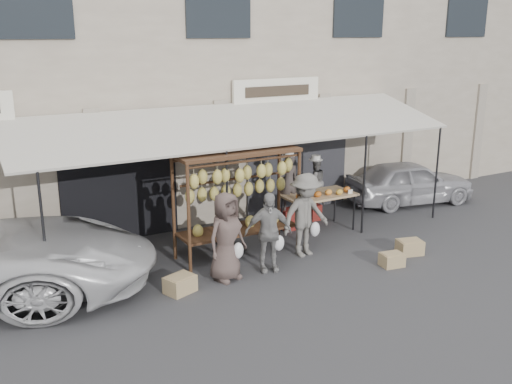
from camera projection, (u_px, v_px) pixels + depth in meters
ground_plane at (299, 271)px, 11.21m from camera, size 90.00×90.00×0.00m
shophouse at (172, 66)px, 15.68m from camera, size 24.00×6.15×7.30m
awning at (245, 125)px, 12.44m from camera, size 10.00×2.35×2.92m
banana_rack at (238, 183)px, 11.60m from camera, size 2.60×0.90×2.24m
produce_table at (320, 196)px, 13.24m from camera, size 1.70×0.90×1.04m
vendor_left at (289, 182)px, 13.29m from camera, size 0.50×0.34×1.34m
vendor_right at (315, 182)px, 14.02m from camera, size 0.62×0.51×1.17m
customer_left at (226, 237)px, 10.63m from camera, size 0.96×0.77×1.71m
customer_mid at (268, 232)px, 11.03m from camera, size 1.00×0.63×1.59m
customer_right at (305, 215)px, 11.78m from camera, size 1.20×0.76×1.77m
stool_left at (288, 219)px, 13.53m from camera, size 0.39×0.39×0.49m
stool_right at (314, 212)px, 14.23m from camera, size 0.32×0.32×0.40m
crate_near_a at (392, 260)px, 11.42m from camera, size 0.49×0.40×0.26m
crate_near_b at (410, 247)px, 12.04m from camera, size 0.59×0.50×0.30m
crate_far at (180, 284)px, 10.26m from camera, size 0.61×0.54×0.31m
sedan at (409, 182)px, 15.53m from camera, size 3.72×2.04×1.20m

